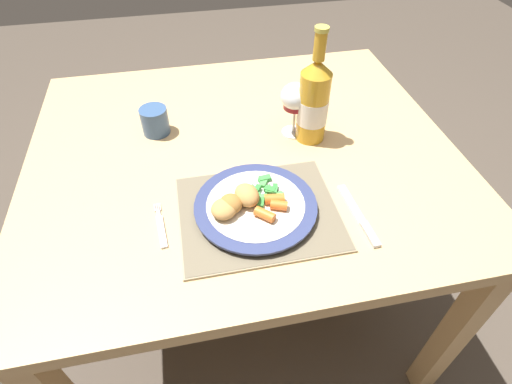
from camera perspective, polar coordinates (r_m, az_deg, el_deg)
ground_plane at (r=1.64m, az=-1.28°, el=-14.41°), size 6.00×6.00×0.00m
dining_table at (r=1.14m, az=-1.79°, el=2.55°), size 1.13×0.99×0.74m
placemat at (r=0.90m, az=0.38°, el=-2.96°), size 0.36×0.29×0.01m
dinner_plate at (r=0.90m, az=-0.06°, el=-2.09°), size 0.28×0.28×0.02m
breaded_croquettes at (r=0.87m, az=-2.96°, el=-1.39°), size 0.13×0.11×0.04m
green_beans_pile at (r=0.91m, az=1.32°, el=0.41°), size 0.07×0.10×0.01m
glazed_carrots at (r=0.87m, az=2.28°, el=-2.03°), size 0.09×0.08×0.02m
fork at (r=0.90m, az=-13.39°, el=-5.04°), size 0.03×0.13×0.01m
table_knife at (r=0.92m, az=14.81°, el=-3.86°), size 0.03×0.19×0.01m
wine_glass at (r=1.08m, az=5.69°, el=13.14°), size 0.08×0.08×0.15m
bottle at (r=1.06m, az=8.21°, el=12.66°), size 0.08×0.08×0.31m
drinking_cup at (r=1.15m, az=-14.27°, el=9.90°), size 0.07×0.07×0.08m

